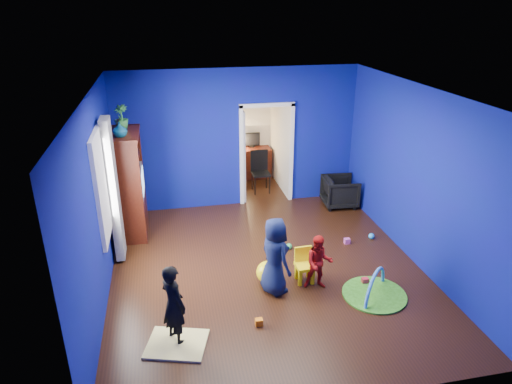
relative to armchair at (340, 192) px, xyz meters
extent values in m
cube|color=black|center=(-2.10, -2.20, -0.32)|extent=(5.00, 5.50, 0.01)
cube|color=white|center=(-2.10, -2.20, 2.58)|extent=(5.00, 5.50, 0.01)
cube|color=navy|center=(-2.10, 0.55, 1.13)|extent=(5.00, 0.02, 2.90)
cube|color=navy|center=(-2.10, -4.95, 1.13)|extent=(5.00, 0.02, 2.90)
cube|color=navy|center=(-4.60, -2.20, 1.13)|extent=(0.02, 5.50, 2.90)
cube|color=navy|center=(0.40, -2.20, 1.13)|extent=(0.02, 5.50, 2.90)
imported|color=black|center=(0.00, 0.00, 0.00)|extent=(0.76, 0.74, 0.64)
imported|color=black|center=(-3.64, -3.58, 0.24)|extent=(0.45, 0.49, 1.12)
imported|color=#0F1939|center=(-2.12, -2.77, 0.29)|extent=(0.58, 0.70, 1.21)
imported|color=red|center=(-1.44, -2.81, 0.12)|extent=(0.48, 0.41, 0.88)
imported|color=#0D6A6E|center=(-4.32, -0.64, 1.76)|extent=(0.25, 0.25, 0.25)
imported|color=#338C3B|center=(-4.32, -0.12, 1.86)|extent=(0.32, 0.32, 0.44)
cube|color=#381609|center=(-4.32, -0.34, 0.66)|extent=(0.58, 1.14, 1.96)
cube|color=silver|center=(-4.28, -0.34, 0.70)|extent=(0.46, 0.70, 0.54)
cube|color=#F2E07A|center=(-3.64, -3.68, -0.31)|extent=(0.89, 0.79, 0.03)
sphere|color=yellow|center=(-2.17, -2.52, -0.14)|extent=(0.35, 0.35, 0.35)
cube|color=yellow|center=(-1.59, -2.61, -0.07)|extent=(0.29, 0.29, 0.50)
cylinder|color=green|center=(-0.67, -3.19, -0.31)|extent=(0.96, 0.96, 0.03)
torus|color=#3F8CD8|center=(-0.67, -3.19, -0.30)|extent=(0.62, 0.66, 0.86)
cube|color=white|center=(-4.58, -1.85, 1.23)|extent=(0.03, 0.95, 1.55)
cube|color=slate|center=(-4.47, -1.30, 0.93)|extent=(0.14, 0.42, 2.40)
cube|color=white|center=(-1.50, 0.55, 0.73)|extent=(1.16, 0.10, 2.10)
cube|color=#3D140A|center=(-1.50, 2.06, 0.05)|extent=(0.88, 0.44, 0.75)
cube|color=black|center=(-1.50, 2.18, 0.63)|extent=(0.40, 0.05, 0.32)
sphere|color=#FFD88C|center=(-1.78, 2.12, 0.61)|extent=(0.14, 0.14, 0.14)
cube|color=black|center=(-1.50, 1.10, 0.14)|extent=(0.40, 0.40, 0.92)
cube|color=white|center=(-1.50, 2.17, 1.70)|extent=(0.88, 0.24, 0.04)
cube|color=red|center=(-0.69, -2.88, -0.27)|extent=(0.10, 0.08, 0.10)
sphere|color=#299DEC|center=(0.04, -1.53, -0.27)|extent=(0.11, 0.11, 0.11)
cube|color=orange|center=(-2.52, -3.51, -0.27)|extent=(0.10, 0.08, 0.10)
sphere|color=green|center=(-1.56, -1.59, -0.27)|extent=(0.11, 0.11, 0.11)
cube|color=#CA4B9F|center=(-0.47, -1.62, -0.27)|extent=(0.10, 0.08, 0.10)
camera|label=1|loc=(-3.57, -8.44, 3.79)|focal=32.00mm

